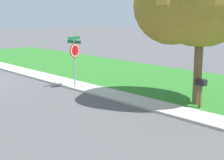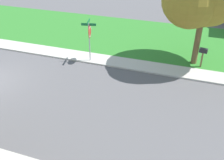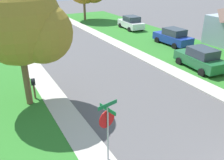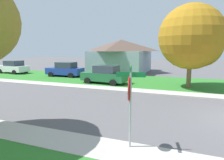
% 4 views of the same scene
% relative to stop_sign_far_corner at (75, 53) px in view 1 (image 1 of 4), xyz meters
% --- Properties ---
extents(sidewalk_west, '(1.40, 56.00, 0.10)m').
position_rel_stop_sign_far_corner_xyz_m(sidewalk_west, '(-0.38, 7.43, -1.84)').
color(sidewalk_west, '#B7B2A8').
rests_on(sidewalk_west, ground).
extents(stop_sign_far_corner, '(0.90, 0.90, 2.77)m').
position_rel_stop_sign_far_corner_xyz_m(stop_sign_far_corner, '(0.00, 0.00, 0.00)').
color(stop_sign_far_corner, '#9E9EA3').
rests_on(stop_sign_far_corner, ground).
extents(mailbox, '(0.32, 0.51, 1.31)m').
position_rel_stop_sign_far_corner_xyz_m(mailbox, '(-1.42, 6.81, -0.88)').
color(mailbox, brown).
rests_on(mailbox, ground).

